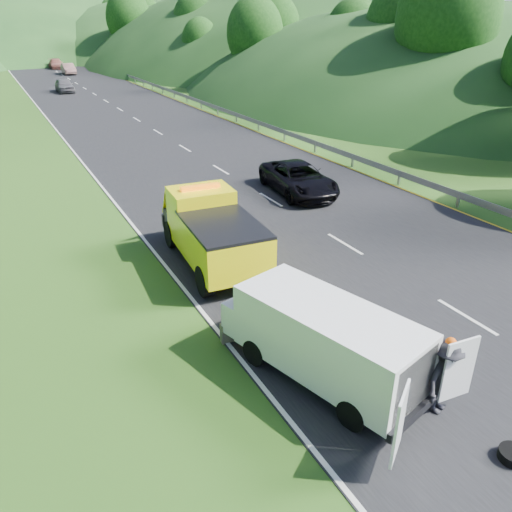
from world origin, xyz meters
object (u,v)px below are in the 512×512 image
tow_truck (212,230)px  white_van (322,338)px  woman (254,344)px  child (290,320)px  passing_suv (298,193)px  worker (437,410)px  suitcase (227,333)px

tow_truck → white_van: size_ratio=1.01×
tow_truck → woman: tow_truck is taller
child → passing_suv: passing_suv is taller
woman → worker: size_ratio=0.96×
suitcase → passing_suv: 13.26m
child → worker: (1.03, -4.78, 0.00)m
child → white_van: bearing=-97.1°
child → passing_suv: bearing=64.6°
woman → worker: bearing=-160.0°
white_van → tow_truck: bearing=73.0°
white_van → worker: 3.05m
tow_truck → worker: bearing=-76.5°
tow_truck → child: (0.51, -4.59, -1.28)m
tow_truck → child: tow_truck is taller
passing_suv → suitcase: bearing=-123.7°
tow_truck → white_van: 7.12m
woman → child: bearing=-80.1°
woman → worker: (2.53, -4.20, 0.00)m
woman → passing_suv: woman is taller
white_van → child: 2.86m
white_van → woman: white_van is taller
woman → child: (1.50, 0.57, 0.00)m
white_van → suitcase: (-1.43, 2.41, -0.86)m
passing_suv → tow_truck: bearing=-135.7°
woman → child: woman is taller
woman → suitcase: bearing=41.9°
tow_truck → worker: size_ratio=3.33×
white_van → woman: 2.42m
woman → white_van: bearing=-168.1°
tow_truck → woman: size_ratio=3.49×
white_van → passing_suv: white_van is taller
worker → suitcase: worker is taller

